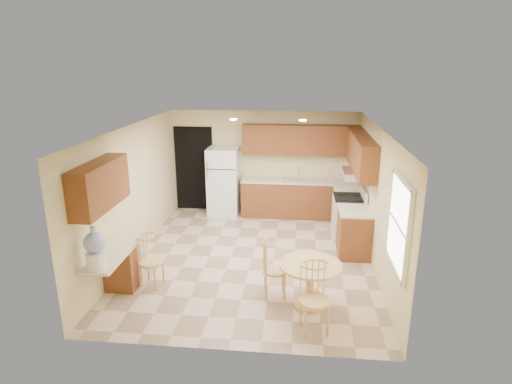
# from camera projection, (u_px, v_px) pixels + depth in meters

# --- Properties ---
(floor) EXTENTS (5.50, 5.50, 0.00)m
(floor) POSITION_uv_depth(u_px,v_px,m) (252.00, 258.00, 8.20)
(floor) COLOR #CFB296
(floor) RESTS_ON ground
(ceiling) EXTENTS (4.50, 5.50, 0.02)m
(ceiling) POSITION_uv_depth(u_px,v_px,m) (251.00, 128.00, 7.47)
(ceiling) COLOR white
(ceiling) RESTS_ON wall_back
(wall_back) EXTENTS (4.50, 0.02, 2.50)m
(wall_back) POSITION_uv_depth(u_px,v_px,m) (264.00, 162.00, 10.45)
(wall_back) COLOR beige
(wall_back) RESTS_ON floor
(wall_front) EXTENTS (4.50, 0.02, 2.50)m
(wall_front) POSITION_uv_depth(u_px,v_px,m) (226.00, 263.00, 5.22)
(wall_front) COLOR beige
(wall_front) RESTS_ON floor
(wall_left) EXTENTS (0.02, 5.50, 2.50)m
(wall_left) POSITION_uv_depth(u_px,v_px,m) (133.00, 192.00, 8.05)
(wall_left) COLOR beige
(wall_left) RESTS_ON floor
(wall_right) EXTENTS (0.02, 5.50, 2.50)m
(wall_right) POSITION_uv_depth(u_px,v_px,m) (377.00, 200.00, 7.61)
(wall_right) COLOR beige
(wall_right) RESTS_ON floor
(doorway) EXTENTS (0.90, 0.02, 2.10)m
(doorway) POSITION_uv_depth(u_px,v_px,m) (194.00, 169.00, 10.66)
(doorway) COLOR black
(doorway) RESTS_ON floor
(base_cab_back) EXTENTS (2.75, 0.60, 0.87)m
(base_cab_back) POSITION_uv_depth(u_px,v_px,m) (299.00, 199.00, 10.32)
(base_cab_back) COLOR brown
(base_cab_back) RESTS_ON floor
(counter_back) EXTENTS (2.75, 0.63, 0.04)m
(counter_back) POSITION_uv_depth(u_px,v_px,m) (299.00, 181.00, 10.18)
(counter_back) COLOR beige
(counter_back) RESTS_ON base_cab_back
(base_cab_right_a) EXTENTS (0.60, 0.59, 0.87)m
(base_cab_right_a) POSITION_uv_depth(u_px,v_px,m) (347.00, 208.00, 9.64)
(base_cab_right_a) COLOR brown
(base_cab_right_a) RESTS_ON floor
(counter_right_a) EXTENTS (0.63, 0.59, 0.04)m
(counter_right_a) POSITION_uv_depth(u_px,v_px,m) (348.00, 189.00, 9.51)
(counter_right_a) COLOR beige
(counter_right_a) RESTS_ON base_cab_right_a
(base_cab_right_b) EXTENTS (0.60, 0.80, 0.87)m
(base_cab_right_b) POSITION_uv_depth(u_px,v_px,m) (354.00, 233.00, 8.26)
(base_cab_right_b) COLOR brown
(base_cab_right_b) RESTS_ON floor
(counter_right_b) EXTENTS (0.63, 0.80, 0.04)m
(counter_right_b) POSITION_uv_depth(u_px,v_px,m) (356.00, 211.00, 8.13)
(counter_right_b) COLOR beige
(counter_right_b) RESTS_ON base_cab_right_b
(upper_cab_back) EXTENTS (2.75, 0.33, 0.70)m
(upper_cab_back) POSITION_uv_depth(u_px,v_px,m) (301.00, 140.00, 10.03)
(upper_cab_back) COLOR brown
(upper_cab_back) RESTS_ON wall_back
(upper_cab_right) EXTENTS (0.33, 2.42, 0.70)m
(upper_cab_right) POSITION_uv_depth(u_px,v_px,m) (361.00, 153.00, 8.60)
(upper_cab_right) COLOR brown
(upper_cab_right) RESTS_ON wall_right
(upper_cab_left) EXTENTS (0.33, 1.40, 0.70)m
(upper_cab_left) POSITION_uv_depth(u_px,v_px,m) (100.00, 185.00, 6.34)
(upper_cab_left) COLOR brown
(upper_cab_left) RESTS_ON wall_left
(sink) EXTENTS (0.78, 0.44, 0.01)m
(sink) POSITION_uv_depth(u_px,v_px,m) (298.00, 180.00, 10.18)
(sink) COLOR silver
(sink) RESTS_ON counter_back
(range_hood) EXTENTS (0.50, 0.76, 0.14)m
(range_hood) POSITION_uv_depth(u_px,v_px,m) (355.00, 174.00, 8.71)
(range_hood) COLOR silver
(range_hood) RESTS_ON upper_cab_right
(desk_pedestal) EXTENTS (0.48, 0.42, 0.72)m
(desk_pedestal) POSITION_uv_depth(u_px,v_px,m) (122.00, 268.00, 7.03)
(desk_pedestal) COLOR brown
(desk_pedestal) RESTS_ON floor
(desk_top) EXTENTS (0.50, 1.20, 0.04)m
(desk_top) POSITION_uv_depth(u_px,v_px,m) (110.00, 256.00, 6.56)
(desk_top) COLOR beige
(desk_top) RESTS_ON desk_pedestal
(window) EXTENTS (0.06, 1.12, 1.30)m
(window) POSITION_uv_depth(u_px,v_px,m) (400.00, 224.00, 5.78)
(window) COLOR white
(window) RESTS_ON wall_right
(can_light_a) EXTENTS (0.14, 0.14, 0.02)m
(can_light_a) POSITION_uv_depth(u_px,v_px,m) (233.00, 119.00, 8.66)
(can_light_a) COLOR white
(can_light_a) RESTS_ON ceiling
(can_light_b) EXTENTS (0.14, 0.14, 0.02)m
(can_light_b) POSITION_uv_depth(u_px,v_px,m) (303.00, 120.00, 8.52)
(can_light_b) COLOR white
(can_light_b) RESTS_ON ceiling
(refrigerator) EXTENTS (0.73, 0.71, 1.66)m
(refrigerator) POSITION_uv_depth(u_px,v_px,m) (224.00, 182.00, 10.33)
(refrigerator) COLOR white
(refrigerator) RESTS_ON floor
(stove) EXTENTS (0.65, 0.76, 1.09)m
(stove) POSITION_uv_depth(u_px,v_px,m) (349.00, 217.00, 8.99)
(stove) COLOR white
(stove) RESTS_ON floor
(dining_table) EXTENTS (0.95, 0.95, 0.70)m
(dining_table) POSITION_uv_depth(u_px,v_px,m) (310.00, 278.00, 6.48)
(dining_table) COLOR #DEB36F
(dining_table) RESTS_ON floor
(chair_table_a) EXTENTS (0.41, 0.53, 0.92)m
(chair_table_a) POSITION_uv_depth(u_px,v_px,m) (275.00, 266.00, 6.66)
(chair_table_a) COLOR #DEB36F
(chair_table_a) RESTS_ON floor
(chair_table_b) EXTENTS (0.44, 0.46, 0.99)m
(chair_table_b) POSITION_uv_depth(u_px,v_px,m) (315.00, 296.00, 5.73)
(chair_table_b) COLOR #DEB36F
(chair_table_b) RESTS_ON floor
(chair_desk) EXTENTS (0.39, 0.51, 0.89)m
(chair_desk) POSITION_uv_depth(u_px,v_px,m) (148.00, 258.00, 6.97)
(chair_desk) COLOR #DEB36F
(chair_desk) RESTS_ON floor
(water_crock) EXTENTS (0.31, 0.31, 0.63)m
(water_crock) POSITION_uv_depth(u_px,v_px,m) (95.00, 249.00, 6.07)
(water_crock) COLOR white
(water_crock) RESTS_ON desk_top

